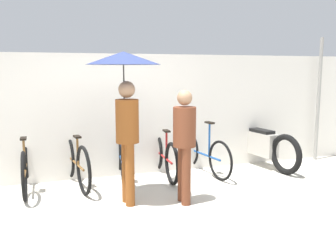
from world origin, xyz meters
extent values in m
plane|color=beige|center=(0.00, 0.00, 0.00)|extent=(30.00, 30.00, 0.00)
cube|color=silver|center=(0.00, 1.98, 1.08)|extent=(12.31, 0.12, 2.15)
torus|color=black|center=(-1.52, 2.17, 0.37)|extent=(0.06, 0.73, 0.73)
torus|color=black|center=(-1.53, 1.09, 0.37)|extent=(0.06, 0.73, 0.73)
cylinder|color=brown|center=(-1.52, 1.63, 0.37)|extent=(0.05, 1.08, 0.04)
cylinder|color=brown|center=(-1.53, 1.44, 0.60)|extent=(0.04, 0.04, 0.48)
cube|color=black|center=(-1.53, 1.44, 0.86)|extent=(0.09, 0.20, 0.03)
cylinder|color=brown|center=(-1.52, 2.17, 0.73)|extent=(0.04, 0.04, 0.72)
cylinder|color=brown|center=(-1.52, 2.17, 1.09)|extent=(0.44, 0.03, 0.03)
torus|color=black|center=(-0.83, 2.10, 0.38)|extent=(0.16, 0.76, 0.76)
torus|color=black|center=(-0.69, 1.08, 0.38)|extent=(0.16, 0.76, 0.76)
cylinder|color=brown|center=(-0.76, 1.59, 0.38)|extent=(0.18, 1.02, 0.04)
cylinder|color=brown|center=(-0.74, 1.41, 0.60)|extent=(0.04, 0.04, 0.45)
cube|color=black|center=(-0.74, 1.41, 0.84)|extent=(0.12, 0.21, 0.03)
cylinder|color=brown|center=(-0.83, 2.10, 0.71)|extent=(0.04, 0.04, 0.65)
cylinder|color=brown|center=(-0.83, 2.10, 1.03)|extent=(0.44, 0.09, 0.03)
torus|color=black|center=(0.07, 2.17, 0.38)|extent=(0.15, 0.76, 0.76)
torus|color=black|center=(-0.07, 1.08, 0.38)|extent=(0.15, 0.76, 0.76)
cylinder|color=#19478C|center=(0.00, 1.62, 0.38)|extent=(0.19, 1.09, 0.04)
cylinder|color=#19478C|center=(-0.03, 1.43, 0.61)|extent=(0.04, 0.04, 0.45)
cube|color=black|center=(-0.03, 1.43, 0.85)|extent=(0.12, 0.21, 0.03)
cylinder|color=#19478C|center=(0.07, 2.17, 0.72)|extent=(0.04, 0.04, 0.68)
cylinder|color=#19478C|center=(0.07, 2.17, 1.06)|extent=(0.44, 0.09, 0.03)
torus|color=black|center=(0.79, 2.11, 0.35)|extent=(0.10, 0.71, 0.71)
torus|color=black|center=(0.74, 1.12, 0.35)|extent=(0.10, 0.71, 0.71)
cylinder|color=maroon|center=(0.76, 1.61, 0.35)|extent=(0.09, 0.99, 0.04)
cylinder|color=maroon|center=(0.75, 1.44, 0.59)|extent=(0.04, 0.04, 0.48)
cube|color=black|center=(0.75, 1.44, 0.85)|extent=(0.10, 0.20, 0.03)
cylinder|color=maroon|center=(0.79, 2.11, 0.70)|extent=(0.04, 0.04, 0.69)
cylinder|color=maroon|center=(0.79, 2.11, 1.04)|extent=(0.44, 0.05, 0.03)
torus|color=black|center=(1.45, 2.14, 0.35)|extent=(0.14, 0.69, 0.69)
torus|color=black|center=(1.60, 1.07, 0.35)|extent=(0.14, 0.69, 0.69)
cylinder|color=#19478C|center=(1.52, 1.61, 0.35)|extent=(0.18, 1.07, 0.04)
cylinder|color=#19478C|center=(1.55, 1.42, 0.64)|extent=(0.04, 0.04, 0.59)
cube|color=black|center=(1.55, 1.42, 0.95)|extent=(0.12, 0.21, 0.03)
cylinder|color=#19478C|center=(1.45, 2.14, 0.67)|extent=(0.04, 0.04, 0.64)
cylinder|color=#19478C|center=(1.45, 2.14, 0.99)|extent=(0.44, 0.09, 0.03)
cylinder|color=brown|center=(-0.14, 0.40, 0.44)|extent=(0.13, 0.13, 0.88)
cylinder|color=brown|center=(-0.15, 0.58, 0.44)|extent=(0.13, 0.13, 0.88)
cylinder|color=brown|center=(-0.14, 0.49, 1.18)|extent=(0.32, 0.32, 0.60)
sphere|color=#997051|center=(-0.14, 0.49, 1.61)|extent=(0.23, 0.23, 0.23)
cylinder|color=#332D28|center=(-0.15, 0.63, 1.58)|extent=(0.02, 0.02, 0.74)
cone|color=#19234C|center=(-0.15, 0.63, 2.04)|extent=(1.04, 1.04, 0.18)
cylinder|color=brown|center=(0.61, 0.18, 0.41)|extent=(0.13, 0.13, 0.82)
cylinder|color=brown|center=(0.62, 0.36, 0.41)|extent=(0.13, 0.13, 0.82)
cylinder|color=brown|center=(0.62, 0.27, 1.10)|extent=(0.32, 0.32, 0.56)
sphere|color=#997051|center=(0.62, 0.27, 1.50)|extent=(0.21, 0.21, 0.21)
torus|color=black|center=(2.69, 2.30, 0.37)|extent=(0.21, 0.75, 0.74)
torus|color=black|center=(2.88, 1.02, 0.37)|extent=(0.21, 0.75, 0.74)
cube|color=#ADA89E|center=(2.79, 1.66, 0.45)|extent=(0.34, 0.74, 0.44)
cube|color=black|center=(2.79, 1.66, 0.70)|extent=(0.29, 0.53, 0.06)
cylinder|color=#B2B2B7|center=(2.69, 2.30, 0.92)|extent=(0.58, 0.12, 0.03)
cylinder|color=gray|center=(4.17, 1.76, 1.26)|extent=(0.07, 0.07, 2.52)
camera|label=1|loc=(-1.28, -4.50, 1.89)|focal=40.00mm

